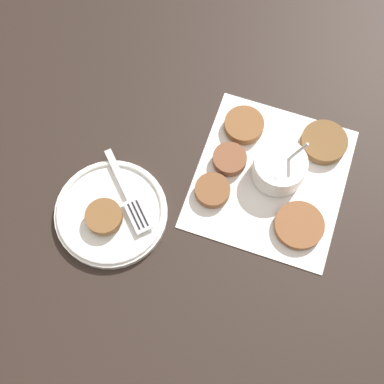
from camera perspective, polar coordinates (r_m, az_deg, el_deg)
ground_plane at (r=0.90m, az=8.42°, el=-0.28°), size 4.00×4.00×0.00m
napkin at (r=0.91m, az=8.34°, el=1.48°), size 0.27×0.25×0.00m
sauce_bowl at (r=0.89m, az=9.00°, el=2.58°), size 0.10×0.09×0.09m
fritter_0 at (r=0.88m, az=11.35°, el=-3.52°), size 0.08×0.08×0.01m
fritter_1 at (r=0.93m, az=5.56°, el=7.12°), size 0.07×0.07×0.02m
fritter_2 at (r=0.94m, az=13.88°, el=5.17°), size 0.08×0.08×0.02m
fritter_3 at (r=0.88m, az=2.19°, el=0.17°), size 0.06×0.06×0.02m
fritter_4 at (r=0.90m, az=4.02°, el=3.51°), size 0.06×0.06×0.02m
serving_plate at (r=0.88m, az=-8.62°, el=-2.20°), size 0.18×0.18×0.02m
fritter_on_plate at (r=0.86m, az=-9.38°, el=-2.62°), size 0.06×0.06×0.02m
fork at (r=0.87m, az=-6.59°, el=-0.73°), size 0.13×0.12×0.00m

